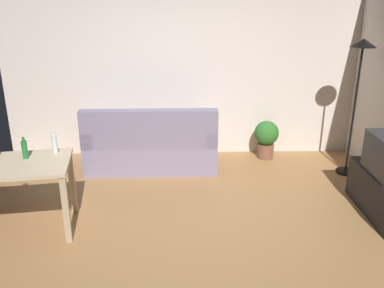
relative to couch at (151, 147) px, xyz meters
name	(u,v)px	position (x,y,z in m)	size (l,w,h in m)	color
ground_plane	(184,226)	(0.44, -1.59, -0.32)	(5.20, 4.40, 0.02)	#9E7042
wall_rear	(182,65)	(0.44, 0.61, 1.04)	(5.20, 0.10, 2.70)	silver
couch	(151,147)	(0.00, 0.00, 0.00)	(1.80, 0.84, 0.92)	gray
torchiere_lamp	(360,71)	(2.69, -0.26, 1.11)	(0.32, 0.32, 1.81)	black
desk	(9,174)	(-1.32, -1.62, 0.34)	(1.29, 0.86, 0.76)	#C6B28E
potted_plant	(266,137)	(1.68, 0.31, 0.02)	(0.36, 0.36, 0.57)	brown
bottle_green	(25,149)	(-1.18, -1.48, 0.55)	(0.06, 0.06, 0.23)	#1E722D
bottle_clear	(55,143)	(-0.92, -1.33, 0.56)	(0.06, 0.06, 0.24)	silver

